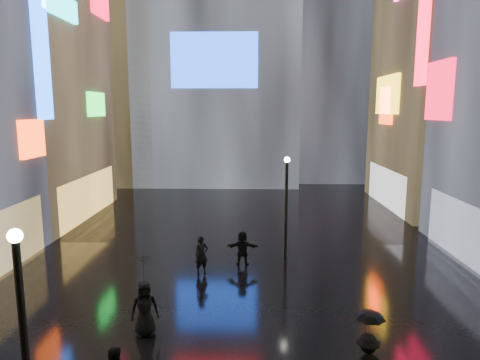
{
  "coord_description": "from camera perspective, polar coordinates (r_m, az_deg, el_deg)",
  "views": [
    {
      "loc": [
        0.39,
        -3.36,
        7.53
      ],
      "look_at": [
        0.0,
        12.0,
        5.0
      ],
      "focal_mm": 32.0,
      "sensor_mm": 36.0,
      "label": 1
    }
  ],
  "objects": [
    {
      "name": "building_left_far",
      "position": [
        33.8,
        -28.45,
        14.12
      ],
      "size": [
        10.28,
        12.0,
        22.0
      ],
      "color": "black",
      "rests_on": "ground"
    },
    {
      "name": "building_right_far",
      "position": [
        37.38,
        27.58,
        18.26
      ],
      "size": [
        10.28,
        12.0,
        28.0
      ],
      "color": "black",
      "rests_on": "ground"
    },
    {
      "name": "tower_flank_right",
      "position": [
        50.99,
        11.88,
        19.87
      ],
      "size": [
        12.0,
        12.0,
        34.0
      ],
      "primitive_type": "cube",
      "color": "black",
      "rests_on": "ground"
    },
    {
      "name": "pedestrian_5",
      "position": [
        21.12,
        0.33,
        -9.09
      ],
      "size": [
        1.59,
        0.54,
        1.7
      ],
      "primitive_type": "imported",
      "rotation": [
        0.0,
        0.0,
        3.11
      ],
      "color": "black",
      "rests_on": "ground"
    },
    {
      "name": "pedestrian_4",
      "position": [
        15.31,
        -12.59,
        -16.38
      ],
      "size": [
        1.05,
        0.84,
        1.88
      ],
      "primitive_type": "imported",
      "rotation": [
        0.0,
        0.0,
        0.29
      ],
      "color": "black",
      "rests_on": "ground"
    },
    {
      "name": "tower_flank_left",
      "position": [
        47.91,
        -16.65,
        15.53
      ],
      "size": [
        10.0,
        10.0,
        26.0
      ],
      "primitive_type": "cube",
      "color": "black",
      "rests_on": "ground"
    },
    {
      "name": "umbrella_1",
      "position": [
        12.13,
        16.84,
        -17.71
      ],
      "size": [
        1.1,
        1.1,
        0.68
      ],
      "primitive_type": "imported",
      "rotation": [
        0.0,
        0.0,
        5.44
      ],
      "color": "black",
      "rests_on": "pedestrian_2"
    },
    {
      "name": "lamp_near",
      "position": [
        10.43,
        -26.9,
        -17.82
      ],
      "size": [
        0.3,
        0.3,
        5.2
      ],
      "color": "black",
      "rests_on": "ground"
    },
    {
      "name": "umbrella_2",
      "position": [
        14.76,
        -12.79,
        -11.45
      ],
      "size": [
        1.42,
        1.42,
        0.93
      ],
      "primitive_type": "imported",
      "rotation": [
        0.0,
        0.0,
        3.72
      ],
      "color": "black",
      "rests_on": "pedestrian_4"
    },
    {
      "name": "lamp_far",
      "position": [
        21.94,
        6.19,
        -2.77
      ],
      "size": [
        0.3,
        0.3,
        5.2
      ],
      "color": "black",
      "rests_on": "ground"
    },
    {
      "name": "ground",
      "position": [
        24.55,
        0.49,
        -8.51
      ],
      "size": [
        140.0,
        140.0,
        0.0
      ],
      "primitive_type": "plane",
      "color": "black",
      "rests_on": "ground"
    },
    {
      "name": "pedestrian_6",
      "position": [
        20.15,
        -5.14,
        -9.94
      ],
      "size": [
        0.77,
        0.68,
        1.77
      ],
      "primitive_type": "imported",
      "rotation": [
        0.0,
        0.0,
        0.49
      ],
      "color": "black",
      "rests_on": "ground"
    }
  ]
}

